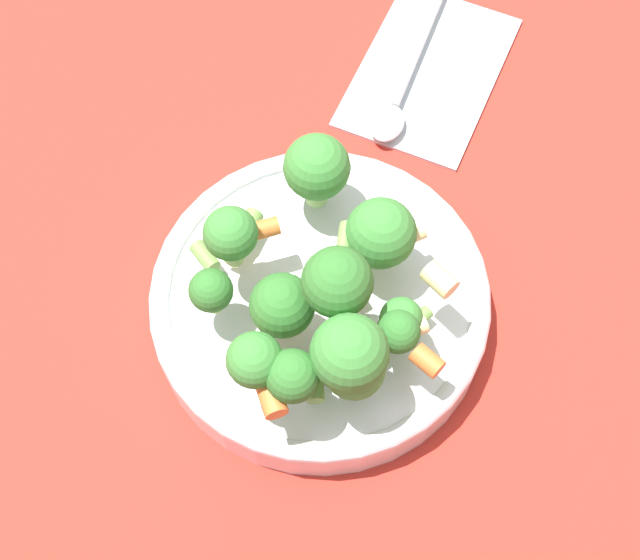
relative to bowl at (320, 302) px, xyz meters
name	(u,v)px	position (x,y,z in m)	size (l,w,h in m)	color
ground_plane	(320,314)	(0.00, 0.00, -0.02)	(3.00, 3.00, 0.00)	#B72D23
bowl	(320,302)	(0.00, 0.00, 0.00)	(0.23, 0.23, 0.04)	silver
pasta_salad	(326,285)	(0.00, 0.02, 0.06)	(0.17, 0.20, 0.09)	#8CB766
napkin	(429,70)	(-0.10, -0.21, -0.02)	(0.17, 0.19, 0.01)	#B2BCC6
spoon	(403,87)	(-0.07, -0.19, -0.01)	(0.08, 0.17, 0.01)	silver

